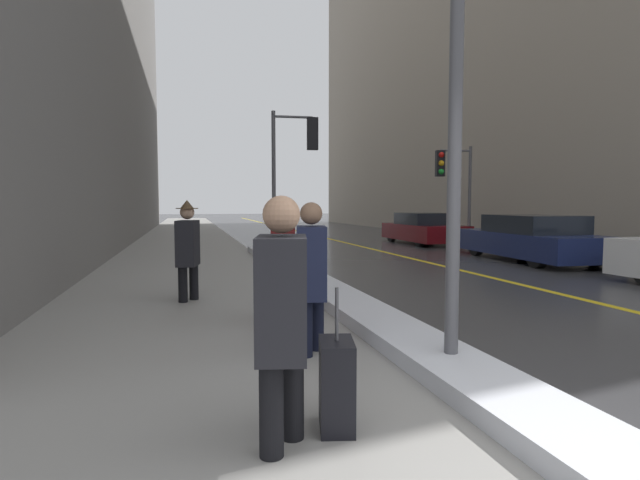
# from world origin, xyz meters

# --- Properties ---
(sidewalk_slab) EXTENTS (4.00, 80.00, 0.01)m
(sidewalk_slab) POSITION_xyz_m (-2.00, 15.00, 0.01)
(sidewalk_slab) COLOR gray
(sidewalk_slab) RESTS_ON ground
(road_centre_stripe) EXTENTS (0.16, 80.00, 0.00)m
(road_centre_stripe) POSITION_xyz_m (4.00, 15.00, 0.00)
(road_centre_stripe) COLOR gold
(road_centre_stripe) RESTS_ON ground
(snow_bank_curb) EXTENTS (0.70, 15.05, 0.17)m
(snow_bank_curb) POSITION_xyz_m (0.21, 6.27, 0.09)
(snow_bank_curb) COLOR silver
(snow_bank_curb) RESTS_ON ground
(building_facade_right) EXTENTS (6.00, 36.00, 23.83)m
(building_facade_right) POSITION_xyz_m (13.00, 22.00, 11.92)
(building_facade_right) COLOR gray
(building_facade_right) RESTS_ON ground
(lamp_post) EXTENTS (0.28, 0.28, 4.36)m
(lamp_post) POSITION_xyz_m (0.27, 2.00, 2.65)
(lamp_post) COLOR #515156
(lamp_post) RESTS_ON ground
(traffic_light_near) EXTENTS (1.31, 0.33, 4.08)m
(traffic_light_near) POSITION_xyz_m (1.05, 11.93, 2.95)
(traffic_light_near) COLOR #515156
(traffic_light_near) RESTS_ON ground
(traffic_light_far) EXTENTS (1.31, 0.33, 3.51)m
(traffic_light_far) POSITION_xyz_m (6.94, 13.78, 2.53)
(traffic_light_far) COLOR #515156
(traffic_light_far) RESTS_ON ground
(pedestrian_in_glasses) EXTENTS (0.39, 0.55, 1.54)m
(pedestrian_in_glasses) POSITION_xyz_m (-1.44, 1.00, 0.85)
(pedestrian_in_glasses) COLOR black
(pedestrian_in_glasses) RESTS_ON ground
(pedestrian_trailing) EXTENTS (0.38, 0.54, 1.51)m
(pedestrian_trailing) POSITION_xyz_m (-0.80, 2.82, 0.84)
(pedestrian_trailing) COLOR black
(pedestrian_trailing) RESTS_ON ground
(pedestrian_with_shoulder_bag) EXTENTS (0.38, 0.72, 1.51)m
(pedestrian_with_shoulder_bag) POSITION_xyz_m (-0.83, 4.13, 0.83)
(pedestrian_with_shoulder_bag) COLOR #340C0C
(pedestrian_with_shoulder_bag) RESTS_ON ground
(pedestrian_nearside) EXTENTS (0.38, 0.71, 1.56)m
(pedestrian_nearside) POSITION_xyz_m (-1.97, 5.94, 0.85)
(pedestrian_nearside) COLOR black
(pedestrian_nearside) RESTS_ON ground
(parked_car_navy) EXTENTS (2.15, 4.89, 1.21)m
(parked_car_navy) POSITION_xyz_m (6.83, 9.40, 0.58)
(parked_car_navy) COLOR navy
(parked_car_navy) RESTS_ON ground
(parked_car_maroon) EXTENTS (1.82, 4.13, 1.18)m
(parked_car_maroon) POSITION_xyz_m (6.75, 15.39, 0.56)
(parked_car_maroon) COLOR #600F14
(parked_car_maroon) RESTS_ON ground
(rolling_suitcase) EXTENTS (0.29, 0.40, 0.95)m
(rolling_suitcase) POSITION_xyz_m (-1.05, 1.16, 0.30)
(rolling_suitcase) COLOR black
(rolling_suitcase) RESTS_ON ground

